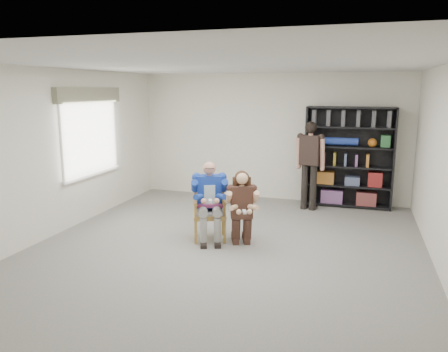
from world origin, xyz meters
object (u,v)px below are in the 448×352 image
(seated_man, at_px, (210,201))
(kneeling_woman, at_px, (242,209))
(armchair, at_px, (210,210))
(standing_man, at_px, (310,166))
(bookshelf, at_px, (349,157))

(seated_man, distance_m, kneeling_woman, 0.59)
(armchair, relative_size, seated_man, 0.77)
(kneeling_woman, bearing_deg, armchair, 147.54)
(standing_man, bearing_deg, bookshelf, 45.47)
(armchair, relative_size, bookshelf, 0.48)
(seated_man, bearing_deg, standing_man, 39.31)
(seated_man, xyz_separation_m, bookshelf, (2.10, 2.85, 0.40))
(armchair, bearing_deg, standing_man, 39.31)
(standing_man, bearing_deg, seated_man, -108.34)
(standing_man, bearing_deg, kneeling_woman, -95.75)
(armchair, relative_size, kneeling_woman, 0.84)
(seated_man, height_order, kneeling_woman, seated_man)
(bookshelf, bearing_deg, kneeling_woman, -117.07)
(bookshelf, relative_size, standing_man, 1.16)
(kneeling_woman, bearing_deg, bookshelf, 42.16)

